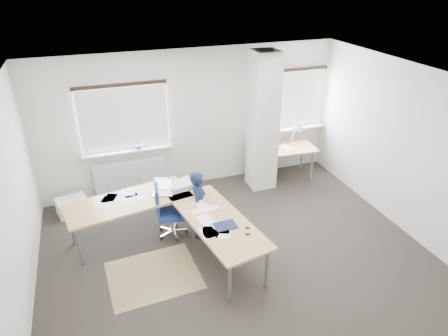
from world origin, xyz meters
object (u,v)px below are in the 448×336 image
object	(u,v)px
person	(199,204)
desk_main	(174,211)
desk_side	(282,150)
task_chair	(170,222)

from	to	relation	value
person	desk_main	bearing A→B (deg)	138.47
person	desk_side	bearing A→B (deg)	-31.30
desk_side	task_chair	distance (m)	2.97
desk_main	task_chair	xyz separation A→B (m)	(-0.02, 0.33, -0.43)
desk_main	person	xyz separation A→B (m)	(0.46, 0.18, -0.09)
desk_side	desk_main	bearing A→B (deg)	-145.50
desk_main	person	distance (m)	0.51
desk_main	task_chair	size ratio (longest dim) A/B	2.94
task_chair	desk_side	bearing A→B (deg)	33.92
task_chair	person	size ratio (longest dim) A/B	0.80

